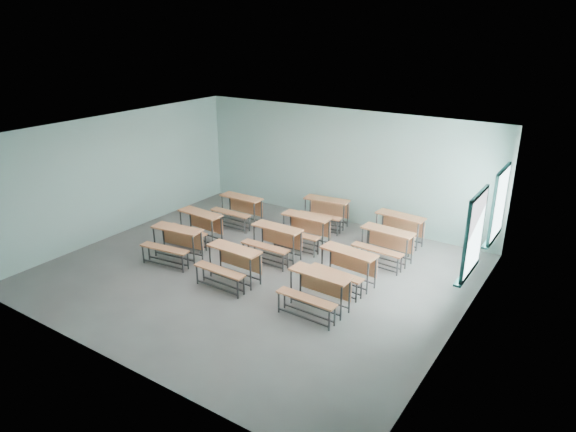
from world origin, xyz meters
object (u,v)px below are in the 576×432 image
Objects in this scene: desk_unit_r2c2 at (385,241)px; desk_unit_r3c1 at (325,209)px; desk_unit_r0c0 at (175,239)px; desk_unit_r1c0 at (198,223)px; desk_unit_r2c1 at (304,226)px; desk_unit_r3c2 at (398,226)px; desk_unit_r2c0 at (239,206)px; desk_unit_r0c2 at (317,287)px; desk_unit_r0c1 at (231,260)px; desk_unit_r1c2 at (346,263)px; desk_unit_r1c1 at (275,238)px.

desk_unit_r3c1 is at bearing 156.09° from desk_unit_r2c2.
desk_unit_r1c0 is at bearing 97.33° from desk_unit_r0c0.
desk_unit_r3c1 is (2.22, 2.73, 0.00)m from desk_unit_r1c0.
desk_unit_r1c0 and desk_unit_r2c1 have the same top height.
desk_unit_r0c0 and desk_unit_r1c0 have the same top height.
desk_unit_r2c0 is at bearing -160.93° from desk_unit_r3c2.
desk_unit_r2c2 is at bearing 86.96° from desk_unit_r0c2.
desk_unit_r3c2 is (1.97, 1.35, 0.00)m from desk_unit_r2c1.
desk_unit_r1c0 is at bearing -143.70° from desk_unit_r3c2.
desk_unit_r2c1 is at bearing 41.24° from desk_unit_r0c0.
desk_unit_r2c2 is 0.98× the size of desk_unit_r3c2.
desk_unit_r0c1 is 1.01× the size of desk_unit_r2c0.
desk_unit_r0c0 is 1.01× the size of desk_unit_r3c1.
desk_unit_r1c0 is 4.29m from desk_unit_r1c2.
desk_unit_r1c0 is (-0.29, 1.10, 0.00)m from desk_unit_r0c0.
desk_unit_r2c0 is 2.41m from desk_unit_r3c1.
desk_unit_r0c1 is at bearing -178.38° from desk_unit_r0c2.
desk_unit_r0c1 is at bearing -126.84° from desk_unit_r2c2.
desk_unit_r0c0 is at bearing -132.39° from desk_unit_r3c2.
desk_unit_r2c1 is at bearing 31.67° from desk_unit_r1c0.
desk_unit_r0c0 and desk_unit_r0c1 have the same top height.
desk_unit_r1c0 and desk_unit_r2c0 have the same top height.
desk_unit_r1c1 is (2.23, 0.27, 0.00)m from desk_unit_r1c0.
desk_unit_r3c1 is at bearing 131.72° from desk_unit_r1c2.
desk_unit_r0c2 is 5.07m from desk_unit_r2c0.
desk_unit_r3c2 is (2.16, 2.38, 0.00)m from desk_unit_r1c1.
desk_unit_r2c0 is (-4.20, 2.84, 0.00)m from desk_unit_r0c2.
desk_unit_r3c2 is (4.28, 1.07, 0.00)m from desk_unit_r2c0.
desk_unit_r0c2 is at bearing -35.95° from desk_unit_r1c1.
desk_unit_r1c2 is 1.01× the size of desk_unit_r2c2.
desk_unit_r3c1 is at bearing 90.61° from desk_unit_r1c1.
desk_unit_r2c1 is 2.11m from desk_unit_r2c2.
desk_unit_r0c2 is 0.98× the size of desk_unit_r1c0.
desk_unit_r0c0 is at bearing -144.37° from desk_unit_r1c1.
desk_unit_r2c0 is 0.99× the size of desk_unit_r2c1.
desk_unit_r1c2 is 2.29m from desk_unit_r2c1.
desk_unit_r0c2 is 4.48m from desk_unit_r1c0.
desk_unit_r1c2 and desk_unit_r3c1 have the same top height.
desk_unit_r0c0 is 1.14m from desk_unit_r1c0.
desk_unit_r1c1 is at bearing 176.83° from desk_unit_r1c2.
desk_unit_r1c1 is (0.08, 1.53, 0.00)m from desk_unit_r0c1.
desk_unit_r1c0 is 1.03× the size of desk_unit_r2c0.
desk_unit_r2c2 is (4.52, 1.55, 0.00)m from desk_unit_r1c0.
desk_unit_r0c2 and desk_unit_r2c0 have the same top height.
desk_unit_r0c2 is 0.97× the size of desk_unit_r1c2.
desk_unit_r2c2 is (2.37, 2.81, 0.00)m from desk_unit_r0c1.
desk_unit_r1c2 is (-0.01, 1.23, 0.00)m from desk_unit_r0c2.
desk_unit_r0c1 and desk_unit_r2c0 have the same top height.
desk_unit_r1c0 is at bearing -93.20° from desk_unit_r2c0.
desk_unit_r0c1 is 1.53m from desk_unit_r1c1.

